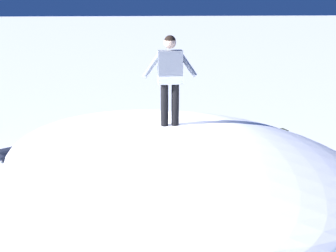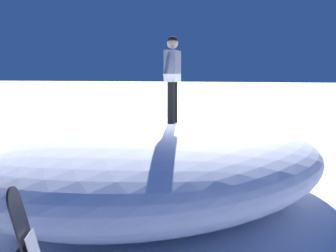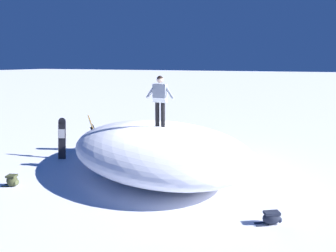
% 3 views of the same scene
% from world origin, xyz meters
% --- Properties ---
extents(ground, '(240.00, 240.00, 0.00)m').
position_xyz_m(ground, '(0.00, 0.00, 0.00)').
color(ground, white).
extents(snow_mound, '(8.23, 8.82, 1.55)m').
position_xyz_m(snow_mound, '(0.20, 0.46, 0.78)').
color(snow_mound, white).
rests_on(snow_mound, ground).
extents(snowboarder_standing, '(0.23, 1.00, 1.65)m').
position_xyz_m(snowboarder_standing, '(0.13, 0.38, 2.53)').
color(snowboarder_standing, black).
rests_on(snowboarder_standing, snow_mound).
extents(backpack_near, '(0.46, 0.63, 0.31)m').
position_xyz_m(backpack_near, '(-2.19, -3.45, 0.16)').
color(backpack_near, '#1E2333').
rests_on(backpack_near, ground).
extents(backpack_far, '(0.36, 0.52, 0.35)m').
position_xyz_m(backpack_far, '(-2.79, 3.89, 0.18)').
color(backpack_far, '#383D23').
rests_on(backpack_far, ground).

